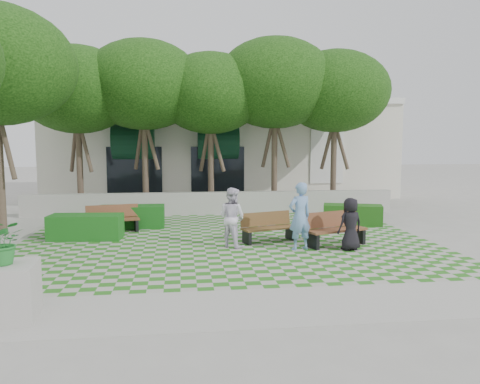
{
  "coord_description": "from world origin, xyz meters",
  "views": [
    {
      "loc": [
        -1.29,
        -12.66,
        2.93
      ],
      "look_at": [
        0.5,
        1.5,
        1.4
      ],
      "focal_mm": 35.0,
      "sensor_mm": 36.0,
      "label": 1
    }
  ],
  "objects": [
    {
      "name": "bench_west",
      "position": [
        -3.52,
        2.78,
        0.42
      ],
      "size": [
        1.75,
        0.9,
        0.88
      ],
      "rotation": [
        0.0,
        0.0,
        0.21
      ],
      "color": "brown",
      "rests_on": "ground"
    },
    {
      "name": "sidewalk_south",
      "position": [
        0.0,
        -4.7,
        0.01
      ],
      "size": [
        16.0,
        2.0,
        0.01
      ],
      "primitive_type": "cube",
      "color": "#9E9B93",
      "rests_on": "ground"
    },
    {
      "name": "person_dark",
      "position": [
        3.24,
        -0.65,
        0.72
      ],
      "size": [
        0.8,
        0.62,
        1.44
      ],
      "primitive_type": "imported",
      "rotation": [
        0.0,
        0.0,
        3.4
      ],
      "color": "black",
      "rests_on": "ground"
    },
    {
      "name": "ground",
      "position": [
        0.0,
        0.0,
        0.0
      ],
      "size": [
        90.0,
        90.0,
        0.0
      ],
      "primitive_type": "plane",
      "color": "gray",
      "rests_on": "ground"
    },
    {
      "name": "hedge_west",
      "position": [
        -4.17,
        1.74,
        0.37
      ],
      "size": [
        2.21,
        1.05,
        0.75
      ],
      "primitive_type": "cube",
      "rotation": [
        0.0,
        0.0,
        -0.09
      ],
      "color": "#154F17",
      "rests_on": "ground"
    },
    {
      "name": "tree_row",
      "position": [
        -1.86,
        5.95,
        5.18
      ],
      "size": [
        17.7,
        13.4,
        7.41
      ],
      "color": "#47382B",
      "rests_on": "ground"
    },
    {
      "name": "lawn",
      "position": [
        0.0,
        1.0,
        0.01
      ],
      "size": [
        12.0,
        12.0,
        0.0
      ],
      "primitive_type": "plane",
      "color": "#2B721E",
      "rests_on": "ground"
    },
    {
      "name": "retaining_wall",
      "position": [
        0.0,
        6.2,
        0.45
      ],
      "size": [
        15.0,
        0.36,
        0.9
      ],
      "primitive_type": "cube",
      "color": "#9E9B93",
      "rests_on": "ground"
    },
    {
      "name": "planter_front",
      "position": [
        -4.18,
        -4.75,
        0.68
      ],
      "size": [
        1.03,
        1.03,
        1.67
      ],
      "rotation": [
        0.0,
        0.0,
        0.11
      ],
      "color": "#9E9B93",
      "rests_on": "ground"
    },
    {
      "name": "bench_mid",
      "position": [
        1.24,
        0.72,
        0.42
      ],
      "size": [
        1.73,
        1.03,
        0.86
      ],
      "rotation": [
        0.0,
        0.0,
        0.31
      ],
      "color": "brown",
      "rests_on": "ground"
    },
    {
      "name": "bench_east",
      "position": [
        3.03,
        -0.01,
        0.46
      ],
      "size": [
        1.91,
        1.17,
        0.95
      ],
      "rotation": [
        0.0,
        0.0,
        0.34
      ],
      "color": "brown",
      "rests_on": "ground"
    },
    {
      "name": "person_white",
      "position": [
        0.1,
        0.17,
        0.84
      ],
      "size": [
        1.02,
        1.02,
        1.67
      ],
      "primitive_type": "imported",
      "rotation": [
        0.0,
        0.0,
        2.37
      ],
      "color": "white",
      "rests_on": "ground"
    },
    {
      "name": "hedge_east",
      "position": [
        4.75,
        3.15,
        0.35
      ],
      "size": [
        2.18,
        1.42,
        0.71
      ],
      "primitive_type": "cube",
      "rotation": [
        0.0,
        0.0,
        -0.33
      ],
      "color": "#194A13",
      "rests_on": "ground"
    },
    {
      "name": "building",
      "position": [
        0.93,
        14.08,
        2.52
      ],
      "size": [
        18.0,
        8.92,
        5.15
      ],
      "color": "silver",
      "rests_on": "ground"
    },
    {
      "name": "person_blue",
      "position": [
        1.89,
        -0.44,
        0.93
      ],
      "size": [
        0.78,
        0.63,
        1.85
      ],
      "primitive_type": "imported",
      "rotation": [
        0.0,
        0.0,
        3.46
      ],
      "color": "#6F96CA",
      "rests_on": "ground"
    },
    {
      "name": "hedge_midleft",
      "position": [
        -2.97,
        3.5,
        0.38
      ],
      "size": [
        2.17,
        0.87,
        0.76
      ],
      "primitive_type": "cube",
      "rotation": [
        0.0,
        0.0,
        0.0
      ],
      "color": "#144B16",
      "rests_on": "ground"
    }
  ]
}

